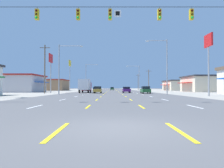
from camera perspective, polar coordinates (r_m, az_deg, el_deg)
ground_plane at (r=72.36m, az=-0.05°, el=-2.02°), size 572.00×572.00×0.00m
lot_apron_left at (r=76.42m, az=-18.96°, el=-1.91°), size 28.00×440.00×0.01m
lot_apron_right at (r=76.54m, az=18.83°, el=-1.91°), size 28.00×440.00×0.01m
lane_markings at (r=110.86m, az=-0.10°, el=-1.67°), size 10.64×227.60×0.01m
signal_span_wire at (r=17.93m, az=0.50°, el=13.05°), size 26.26×0.53×9.51m
hatchback_far_right_nearest at (r=43.50m, az=9.20°, el=-1.64°), size 1.72×3.90×1.54m
hatchback_inner_left_near at (r=45.80m, az=-4.22°, el=-1.62°), size 1.72×3.90×1.54m
sedan_inner_right_mid at (r=49.35m, az=3.87°, el=-1.60°), size 1.80×4.50×1.46m
box_truck_far_left_midfar at (r=49.79m, az=-7.78°, el=-0.35°), size 2.40×7.20×3.23m
hatchback_far_left_far at (r=81.68m, az=-4.91°, el=-1.35°), size 1.72×3.90×1.54m
hatchback_center_turn_farther at (r=98.00m, az=-0.15°, el=-1.30°), size 1.72×3.90×1.54m
sedan_center_turn_farthest at (r=134.61m, az=-0.09°, el=-1.23°), size 1.80×4.50×1.46m
storefront_left_row_1 at (r=62.44m, az=-25.14°, el=0.15°), size 13.87×11.93×4.82m
storefront_left_row_2 at (r=91.48m, az=-16.25°, el=-0.27°), size 11.18×14.13×4.76m
storefront_right_row_1 at (r=68.21m, az=25.06°, el=0.07°), size 14.28×12.83×4.86m
storefront_right_row_2 at (r=93.94m, az=18.01°, el=-0.35°), size 12.42×15.02×4.50m
pole_sign_left_row_1 at (r=50.98m, az=-17.06°, el=5.80°), size 0.24×2.50×9.34m
pole_sign_left_row_2 at (r=72.74m, az=-11.98°, el=4.74°), size 0.24×2.75×10.86m
pole_sign_right_row_0 at (r=33.51m, az=25.32°, el=9.08°), size 0.24×2.33×9.17m
streetlight_left_row_0 at (r=39.29m, az=-14.19°, el=5.20°), size 4.56×0.26×9.37m
streetlight_right_row_0 at (r=39.47m, az=14.49°, el=5.85°), size 4.07×0.26×10.37m
streetlight_left_row_1 at (r=77.77m, az=-7.21°, el=2.48°), size 4.68×0.26×10.31m
streetlight_right_row_1 at (r=77.79m, az=7.03°, el=2.29°), size 4.98×0.26×9.73m
utility_pole_left_row_0 at (r=45.72m, az=-18.60°, el=4.23°), size 2.20×0.26×10.41m
utility_pole_right_row_1 at (r=80.99m, az=10.09°, el=1.20°), size 2.20×0.26×8.38m
utility_pole_right_row_2 at (r=104.58m, az=7.17°, el=0.63°), size 2.20×0.26×8.14m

